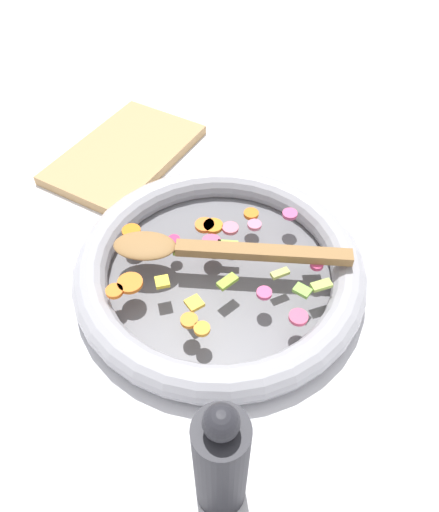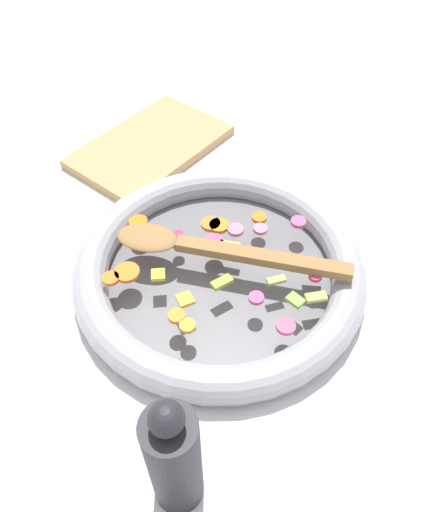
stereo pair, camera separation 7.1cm
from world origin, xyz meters
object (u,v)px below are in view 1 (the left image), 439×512
object	(u,v)px
skillet	(219,269)
pepper_mill	(221,463)
wooden_spoon	(206,249)
cutting_board	(125,154)

from	to	relation	value
skillet	pepper_mill	bearing A→B (deg)	30.35
wooden_spoon	cutting_board	size ratio (longest dim) A/B	1.12
skillet	pepper_mill	xyz separation A→B (m)	(0.26, 0.15, 0.07)
skillet	wooden_spoon	bearing A→B (deg)	-64.32
skillet	pepper_mill	size ratio (longest dim) A/B	2.12
wooden_spoon	pepper_mill	world-z (taller)	pepper_mill
wooden_spoon	cutting_board	xyz separation A→B (m)	(-0.17, -0.28, -0.05)
wooden_spoon	cutting_board	distance (m)	0.34
pepper_mill	cutting_board	xyz separation A→B (m)	(-0.43, -0.45, -0.08)
pepper_mill	cutting_board	world-z (taller)	pepper_mill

